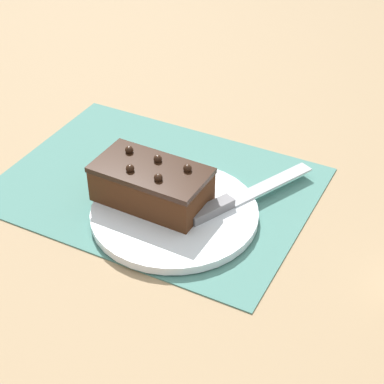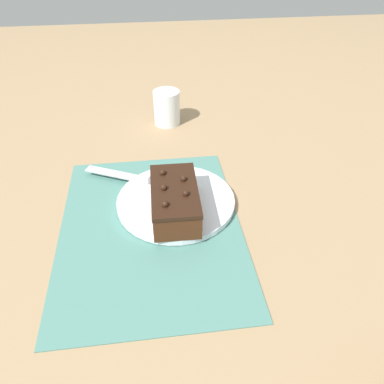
% 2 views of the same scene
% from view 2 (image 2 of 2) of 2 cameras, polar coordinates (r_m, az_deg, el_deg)
% --- Properties ---
extents(ground_plane, '(3.00, 3.00, 0.00)m').
position_cam_2_polar(ground_plane, '(0.72, -6.28, -5.41)').
color(ground_plane, '#9E7F5B').
extents(placemat_woven, '(0.46, 0.34, 0.00)m').
position_cam_2_polar(placemat_woven, '(0.72, -6.30, -5.29)').
color(placemat_woven, slate).
rests_on(placemat_woven, ground_plane).
extents(cake_plate, '(0.24, 0.24, 0.01)m').
position_cam_2_polar(cake_plate, '(0.76, -2.47, -1.38)').
color(cake_plate, white).
rests_on(cake_plate, placemat_woven).
extents(chocolate_cake, '(0.16, 0.09, 0.07)m').
position_cam_2_polar(chocolate_cake, '(0.71, -2.64, -1.24)').
color(chocolate_cake, '#472614').
rests_on(chocolate_cake, cake_plate).
extents(serving_knife, '(0.12, 0.21, 0.01)m').
position_cam_2_polar(serving_knife, '(0.80, -6.51, 1.91)').
color(serving_knife, slate).
rests_on(serving_knife, cake_plate).
extents(drinking_glass, '(0.07, 0.07, 0.09)m').
position_cam_2_polar(drinking_glass, '(1.04, -3.86, 12.72)').
color(drinking_glass, white).
rests_on(drinking_glass, ground_plane).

